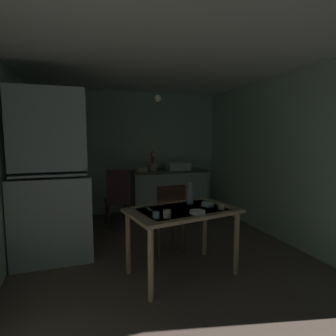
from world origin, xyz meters
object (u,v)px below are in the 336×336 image
(hand_pump, at_px, (153,162))
(mixing_bowl_counter, at_px, (141,170))
(glass_bottle, at_px, (190,196))
(dining_table, at_px, (182,218))
(teacup_cream, at_px, (167,214))
(hutch_cabinet, at_px, (51,183))
(chair_far_side, at_px, (168,216))
(serving_bowl_wide, at_px, (197,212))
(sink_basin, at_px, (178,166))
(chair_by_counter, at_px, (118,197))

(hand_pump, distance_m, mixing_bowl_counter, 0.29)
(mixing_bowl_counter, xyz_separation_m, glass_bottle, (0.09, -2.14, -0.07))
(dining_table, bearing_deg, hand_pump, 82.32)
(hand_pump, bearing_deg, dining_table, -97.68)
(teacup_cream, bearing_deg, hand_pump, 77.61)
(mixing_bowl_counter, xyz_separation_m, dining_table, (-0.08, -2.33, -0.27))
(hutch_cabinet, relative_size, mixing_bowl_counter, 9.19)
(hand_pump, relative_size, mixing_bowl_counter, 1.72)
(hand_pump, height_order, dining_table, hand_pump)
(hand_pump, relative_size, chair_far_side, 0.42)
(serving_bowl_wide, bearing_deg, hand_pump, 84.54)
(hutch_cabinet, xyz_separation_m, dining_table, (1.38, -0.81, -0.34))
(glass_bottle, bearing_deg, mixing_bowl_counter, 92.33)
(sink_basin, height_order, chair_by_counter, sink_basin)
(mixing_bowl_counter, distance_m, glass_bottle, 2.14)
(chair_far_side, distance_m, teacup_cream, 0.93)
(glass_bottle, bearing_deg, sink_basin, 73.15)
(sink_basin, relative_size, hand_pump, 1.13)
(serving_bowl_wide, bearing_deg, hutch_cabinet, 144.43)
(sink_basin, height_order, serving_bowl_wide, sink_basin)
(sink_basin, height_order, chair_far_side, sink_basin)
(chair_far_side, distance_m, chair_by_counter, 1.34)
(mixing_bowl_counter, relative_size, serving_bowl_wide, 1.41)
(sink_basin, bearing_deg, mixing_bowl_counter, -176.18)
(chair_far_side, height_order, serving_bowl_wide, chair_far_side)
(chair_far_side, bearing_deg, hutch_cabinet, 170.83)
(teacup_cream, bearing_deg, chair_far_side, 70.94)
(hand_pump, distance_m, serving_bowl_wide, 2.68)
(glass_bottle, bearing_deg, chair_by_counter, 110.27)
(serving_bowl_wide, bearing_deg, chair_by_counter, 103.97)
(sink_basin, xyz_separation_m, mixing_bowl_counter, (-0.75, -0.05, -0.04))
(hutch_cabinet, bearing_deg, teacup_cream, -43.67)
(hutch_cabinet, bearing_deg, chair_far_side, -9.17)
(teacup_cream, relative_size, glass_bottle, 0.31)
(dining_table, bearing_deg, chair_by_counter, 103.46)
(chair_by_counter, height_order, serving_bowl_wide, chair_by_counter)
(mixing_bowl_counter, relative_size, glass_bottle, 0.91)
(hand_pump, distance_m, chair_far_side, 1.94)
(hand_pump, height_order, chair_by_counter, hand_pump)
(serving_bowl_wide, distance_m, glass_bottle, 0.44)
(sink_basin, bearing_deg, hand_pump, 174.88)
(dining_table, relative_size, chair_far_side, 1.38)
(mixing_bowl_counter, bearing_deg, hutch_cabinet, -133.93)
(chair_by_counter, distance_m, teacup_cream, 2.12)
(chair_by_counter, distance_m, serving_bowl_wide, 2.14)
(chair_far_side, bearing_deg, chair_by_counter, 110.50)
(dining_table, xyz_separation_m, chair_by_counter, (-0.44, 1.84, -0.13))
(hutch_cabinet, height_order, sink_basin, hutch_cabinet)
(sink_basin, height_order, teacup_cream, sink_basin)
(hutch_cabinet, height_order, chair_by_counter, hutch_cabinet)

